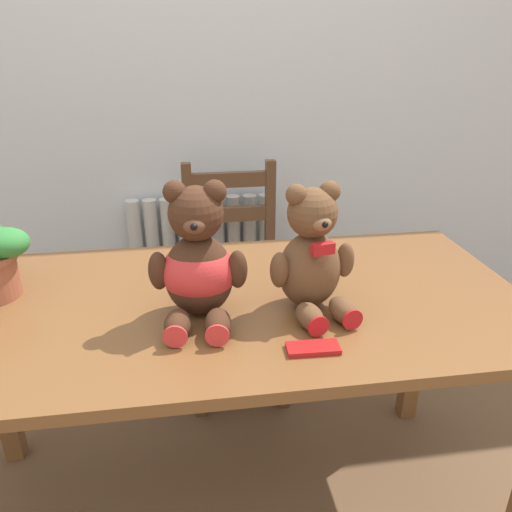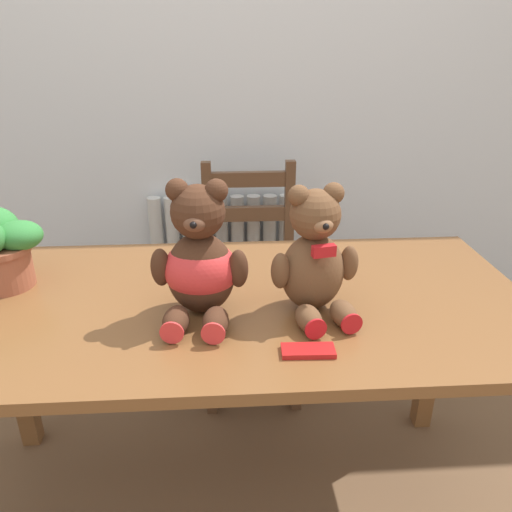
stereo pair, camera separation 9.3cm
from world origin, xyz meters
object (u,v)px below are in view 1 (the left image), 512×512
object	(u,v)px
teddy_bear_left	(198,265)
teddy_bear_right	(312,257)
chocolate_bar	(313,348)
wooden_chair_behind	(234,284)

from	to	relation	value
teddy_bear_left	teddy_bear_right	distance (m)	0.28
chocolate_bar	wooden_chair_behind	bearing A→B (deg)	94.46
wooden_chair_behind	teddy_bear_right	size ratio (longest dim) A/B	2.92
teddy_bear_left	teddy_bear_right	world-z (taller)	teddy_bear_left
wooden_chair_behind	teddy_bear_right	world-z (taller)	teddy_bear_right
teddy_bear_left	teddy_bear_right	bearing A→B (deg)	-174.75
teddy_bear_right	chocolate_bar	distance (m)	0.24
teddy_bear_right	teddy_bear_left	bearing A→B (deg)	-11.49
teddy_bear_left	teddy_bear_right	xyz separation A→B (m)	(0.28, -0.00, 0.00)
wooden_chair_behind	teddy_bear_left	world-z (taller)	teddy_bear_left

